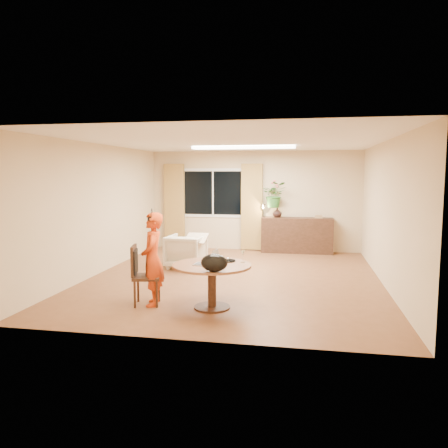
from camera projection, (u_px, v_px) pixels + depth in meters
name	position (u px, v px, depth m)	size (l,w,h in m)	color
floor	(234.00, 278.00, 8.44)	(6.50, 6.50, 0.00)	brown
ceiling	(234.00, 142.00, 8.14)	(6.50, 6.50, 0.00)	white
wall_back	(254.00, 201.00, 11.47)	(5.50, 5.50, 0.00)	tan
wall_left	(100.00, 209.00, 8.79)	(6.50, 6.50, 0.00)	tan
wall_right	(386.00, 213.00, 7.79)	(6.50, 6.50, 0.00)	tan
window	(213.00, 193.00, 11.62)	(1.70, 0.03, 1.30)	white
curtain_left	(174.00, 206.00, 11.78)	(0.55, 0.08, 2.25)	olive
curtain_right	(252.00, 207.00, 11.40)	(0.55, 0.08, 2.25)	olive
ceiling_panel	(243.00, 147.00, 9.32)	(2.20, 0.35, 0.05)	white
dining_table	(212.00, 274.00, 6.49)	(1.17, 1.17, 0.67)	brown
dining_chair	(147.00, 275.00, 6.67)	(0.44, 0.40, 0.92)	black
child	(153.00, 259.00, 6.64)	(0.34, 0.52, 1.42)	#BA320E
laptop	(206.00, 257.00, 6.41)	(0.37, 0.24, 0.24)	#B7B7BC
tumbler	(217.00, 257.00, 6.76)	(0.07, 0.07, 0.10)	white
wine_glass	(243.00, 256.00, 6.60)	(0.07, 0.07, 0.19)	white
pot_lid	(228.00, 260.00, 6.69)	(0.24, 0.24, 0.04)	white
handbag	(214.00, 263.00, 5.96)	(0.37, 0.22, 0.25)	black
armchair	(186.00, 251.00, 9.35)	(0.76, 0.78, 0.71)	beige
throw	(196.00, 235.00, 9.24)	(0.45, 0.55, 0.03)	beige
sideboard	(297.00, 235.00, 11.12)	(1.80, 0.44, 0.90)	black
vase	(277.00, 213.00, 11.15)	(0.24, 0.24, 0.25)	black
bouquet	(275.00, 195.00, 11.11)	(0.59, 0.51, 0.66)	#246125
book_stack	(319.00, 217.00, 10.97)	(0.20, 0.15, 0.08)	olive
desk_lamp	(263.00, 210.00, 11.16)	(0.15, 0.15, 0.36)	black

